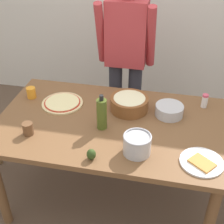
{
  "coord_description": "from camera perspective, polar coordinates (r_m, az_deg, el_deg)",
  "views": [
    {
      "loc": [
        0.38,
        -1.76,
        2.07
      ],
      "look_at": [
        0.0,
        0.05,
        0.81
      ],
      "focal_mm": 51.04,
      "sensor_mm": 36.0,
      "label": 1
    }
  ],
  "objects": [
    {
      "name": "person_cook",
      "position": [
        2.78,
        2.51,
        10.33
      ],
      "size": [
        0.49,
        0.25,
        1.62
      ],
      "color": "#2D2D38",
      "rests_on": "ground"
    },
    {
      "name": "salt_shaker",
      "position": [
        2.45,
        16.26,
        1.94
      ],
      "size": [
        0.04,
        0.04,
        0.11
      ],
      "color": "white",
      "rests_on": "dining_table"
    },
    {
      "name": "cup_small_brown",
      "position": [
        2.16,
        -14.83,
        -2.9
      ],
      "size": [
        0.07,
        0.07,
        0.08
      ],
      "primitive_type": "cylinder",
      "color": "brown",
      "rests_on": "dining_table"
    },
    {
      "name": "cup_orange",
      "position": [
        2.55,
        -14.27,
        3.38
      ],
      "size": [
        0.07,
        0.07,
        0.08
      ],
      "primitive_type": "cylinder",
      "color": "orange",
      "rests_on": "dining_table"
    },
    {
      "name": "mixing_bowl_steel",
      "position": [
        2.31,
        10.22,
        0.29
      ],
      "size": [
        0.2,
        0.2,
        0.08
      ],
      "color": "#B7B7BC",
      "rests_on": "dining_table"
    },
    {
      "name": "ground",
      "position": [
        2.74,
        -0.22,
        -14.74
      ],
      "size": [
        8.0,
        8.0,
        0.0
      ],
      "primitive_type": "plane",
      "color": "brown"
    },
    {
      "name": "avocado",
      "position": [
        1.91,
        -3.74,
        -7.58
      ],
      "size": [
        0.06,
        0.06,
        0.07
      ],
      "primitive_type": "ellipsoid",
      "color": "#2D4219",
      "rests_on": "dining_table"
    },
    {
      "name": "plate_with_slice",
      "position": [
        1.97,
        15.76,
        -8.65
      ],
      "size": [
        0.26,
        0.26,
        0.02
      ],
      "color": "white",
      "rests_on": "dining_table"
    },
    {
      "name": "olive_oil_bottle",
      "position": [
        2.11,
        -1.85,
        -0.32
      ],
      "size": [
        0.07,
        0.07,
        0.26
      ],
      "color": "#47561E",
      "rests_on": "dining_table"
    },
    {
      "name": "popcorn_bowl",
      "position": [
        2.32,
        3.12,
        1.74
      ],
      "size": [
        0.28,
        0.28,
        0.11
      ],
      "color": "brown",
      "rests_on": "dining_table"
    },
    {
      "name": "steel_pot",
      "position": [
        1.94,
        4.51,
        -5.76
      ],
      "size": [
        0.17,
        0.17,
        0.13
      ],
      "color": "#B7B7BC",
      "rests_on": "dining_table"
    },
    {
      "name": "dining_table",
      "position": [
        2.28,
        -0.26,
        -3.63
      ],
      "size": [
        1.6,
        0.96,
        0.76
      ],
      "color": "brown",
      "rests_on": "ground"
    },
    {
      "name": "pizza_raw_on_board",
      "position": [
        2.44,
        -8.88,
        1.64
      ],
      "size": [
        0.31,
        0.31,
        0.02
      ],
      "color": "beige",
      "rests_on": "dining_table"
    }
  ]
}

